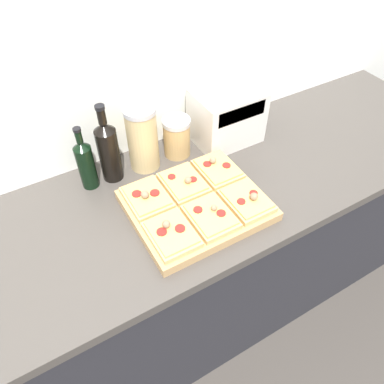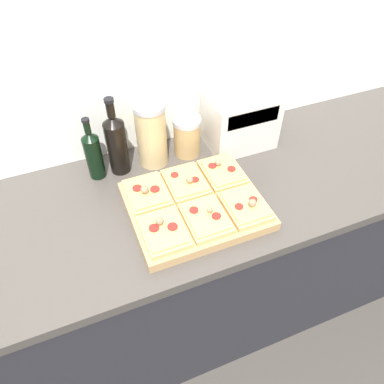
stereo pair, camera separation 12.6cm
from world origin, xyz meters
name	(u,v)px [view 1 (the left image)]	position (x,y,z in m)	size (l,w,h in m)	color
ground_plane	(211,372)	(0.00, 0.00, 0.00)	(12.00, 12.00, 0.00)	#3D3833
wall_back	(118,59)	(0.00, 0.67, 1.25)	(6.00, 0.06, 2.50)	silver
kitchen_counter	(176,269)	(0.00, 0.32, 0.44)	(2.63, 0.67, 0.88)	#232328
cutting_board	(196,205)	(0.05, 0.24, 0.90)	(0.44, 0.37, 0.04)	tan
pizza_slice_back_left	(147,197)	(-0.09, 0.33, 0.93)	(0.13, 0.17, 0.06)	tan
pizza_slice_back_center	(184,183)	(0.05, 0.33, 0.93)	(0.13, 0.17, 0.05)	tan
pizza_slice_back_right	(218,169)	(0.20, 0.33, 0.93)	(0.13, 0.17, 0.05)	tan
pizza_slice_front_left	(171,234)	(-0.09, 0.15, 0.93)	(0.13, 0.17, 0.05)	tan
pizza_slice_front_center	(211,216)	(0.05, 0.15, 0.93)	(0.13, 0.17, 0.05)	tan
pizza_slice_front_right	(247,200)	(0.20, 0.15, 0.93)	(0.13, 0.17, 0.05)	tan
olive_oil_bottle	(86,163)	(-0.22, 0.53, 0.98)	(0.06, 0.06, 0.25)	black
wine_bottle	(108,150)	(-0.13, 0.53, 1.01)	(0.07, 0.07, 0.31)	black
grain_jar_tall	(142,138)	(0.00, 0.53, 1.01)	(0.12, 0.12, 0.26)	tan
grain_jar_short	(177,137)	(0.14, 0.53, 0.96)	(0.11, 0.11, 0.16)	tan
toaster_oven	(226,116)	(0.36, 0.52, 0.99)	(0.28, 0.20, 0.22)	beige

